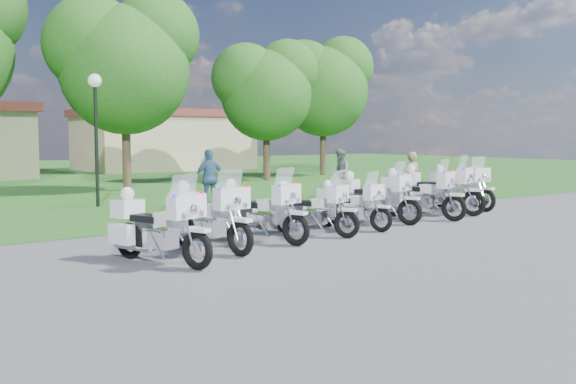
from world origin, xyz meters
TOP-DOWN VIEW (x-y plane):
  - ground at (0.00, 0.00)m, footprint 100.00×100.00m
  - grass_lawn at (0.00, 27.00)m, footprint 100.00×48.00m
  - motorcycle_0 at (-3.44, -0.65)m, footprint 1.29×2.38m
  - motorcycle_1 at (-2.04, 0.02)m, footprint 1.08×2.48m
  - motorcycle_2 at (-0.61, 0.31)m, footprint 1.30×2.36m
  - motorcycle_3 at (0.88, 0.34)m, footprint 1.33×2.10m
  - motorcycle_4 at (2.31, 0.57)m, footprint 1.09×2.11m
  - motorcycle_5 at (3.65, 1.10)m, footprint 1.33×2.38m
  - motorcycle_6 at (5.17, 0.95)m, footprint 1.39×2.42m
  - motorcycle_7 at (6.50, 1.42)m, footprint 1.48×2.50m
  - motorcycle_8 at (8.05, 1.88)m, footprint 0.83×2.53m
  - lamp_post at (-1.07, 9.16)m, footprint 0.44×0.44m
  - tree_2 at (2.10, 14.72)m, footprint 6.34×5.41m
  - tree_3 at (10.43, 16.42)m, footprint 5.52×4.71m
  - tree_4 at (15.59, 18.12)m, footprint 6.13×5.23m
  - building_east at (11.00, 30.00)m, footprint 11.44×7.28m
  - bystander_a at (7.60, 3.50)m, footprint 0.74×0.59m
  - bystander_b at (7.46, 6.97)m, footprint 1.09×1.12m
  - bystander_c at (1.80, 6.82)m, footprint 1.11×0.47m

SIDE VIEW (x-z plane):
  - ground at x=0.00m, z-range 0.00..0.00m
  - grass_lawn at x=0.00m, z-range 0.00..0.01m
  - motorcycle_4 at x=2.31m, z-range -0.12..1.34m
  - motorcycle_3 at x=0.88m, z-range -0.12..1.40m
  - motorcycle_2 at x=-0.61m, z-range -0.13..1.51m
  - motorcycle_0 at x=-3.44m, z-range -0.14..1.52m
  - motorcycle_5 at x=3.65m, z-range -0.14..1.53m
  - motorcycle_1 at x=-2.04m, z-range -0.14..1.54m
  - motorcycle_8 at x=8.05m, z-range -0.14..1.56m
  - motorcycle_6 at x=5.17m, z-range -0.14..1.56m
  - motorcycle_7 at x=6.50m, z-range -0.14..1.63m
  - bystander_a at x=7.60m, z-range 0.00..1.78m
  - bystander_b at x=7.46m, z-range 0.00..1.83m
  - bystander_c at x=1.80m, z-range 0.00..1.88m
  - building_east at x=11.00m, z-range 0.02..4.12m
  - lamp_post at x=-1.07m, z-range 1.09..5.40m
  - tree_3 at x=10.43m, z-range 1.19..8.54m
  - tree_4 at x=15.59m, z-range 1.32..9.50m
  - tree_2 at x=2.10m, z-range 1.37..9.81m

